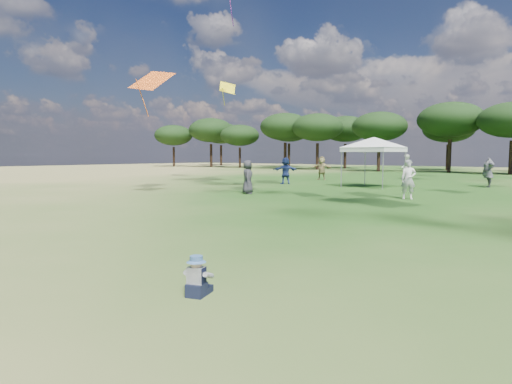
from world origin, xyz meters
TOP-DOWN VIEW (x-y plane):
  - ground at (0.00, 0.00)m, footprint 140.00×140.00m
  - tent_left at (-6.24, 21.47)m, footprint 5.64×5.64m
  - toddler at (-0.11, 1.71)m, footprint 0.41×0.44m
  - festival_crowd at (-0.06, 24.57)m, footprint 28.62×21.95m

SIDE VIEW (x-z plane):
  - ground at x=0.00m, z-range 0.00..0.00m
  - toddler at x=-0.11m, z-range -0.03..0.52m
  - festival_crowd at x=-0.06m, z-range -0.09..1.83m
  - tent_left at x=-6.24m, z-range 1.17..4.36m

